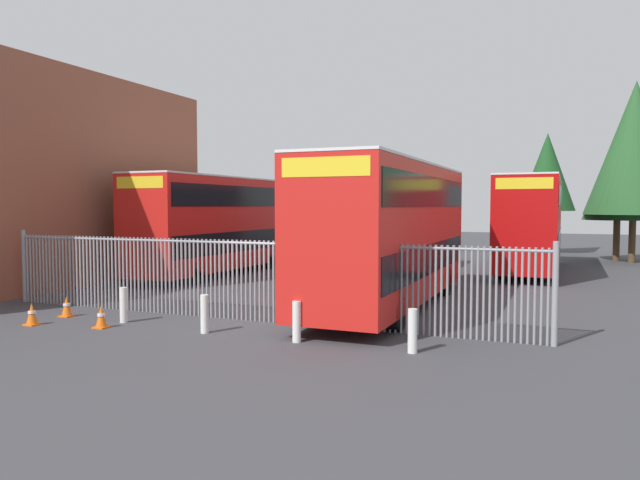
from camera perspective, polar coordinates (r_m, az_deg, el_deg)
ground_plane at (r=23.57m, az=3.75°, el=-4.34°), size 100.00×100.00×0.00m
palisade_fence at (r=16.47m, az=-7.73°, el=-3.54°), size 16.25×0.14×2.35m
double_decker_bus_near_gate at (r=18.41m, az=6.81°, el=1.07°), size 2.54×10.81×4.42m
double_decker_bus_behind_fence_left at (r=25.96m, az=4.17°, el=1.73°), size 2.54×10.81×4.42m
double_decker_bus_behind_fence_right at (r=29.80m, az=19.56°, el=1.75°), size 2.54×10.81×4.42m
double_decker_bus_far_back at (r=27.53m, az=-9.68°, el=1.78°), size 2.54×10.81×4.42m
bollard_near_left at (r=16.88m, az=-18.30°, el=-5.93°), size 0.20×0.20×0.95m
bollard_center_front at (r=15.00m, az=-11.00°, el=-6.97°), size 0.20×0.20×0.95m
bollard_near_right at (r=13.78m, az=-2.25°, el=-7.82°), size 0.20×0.20×0.95m
bollard_far_right at (r=12.93m, az=8.85°, el=-8.60°), size 0.20×0.20×0.95m
traffic_cone_by_gate at (r=16.35m, az=-20.22°, el=-6.92°), size 0.34×0.34×0.59m
traffic_cone_mid_forecourt at (r=17.44m, az=-25.88°, el=-6.41°), size 0.34×0.34×0.59m
traffic_cone_near_kerb at (r=18.35m, az=-23.09°, el=-5.88°), size 0.34×0.34×0.59m
tree_tall_back at (r=41.80m, az=20.92°, el=6.08°), size 3.55×3.55×7.87m
tree_short_side at (r=37.49m, az=26.66°, el=5.73°), size 3.69×3.69×7.60m
tree_mid_row at (r=36.84m, az=27.92°, el=7.79°), size 5.06×5.06×9.88m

